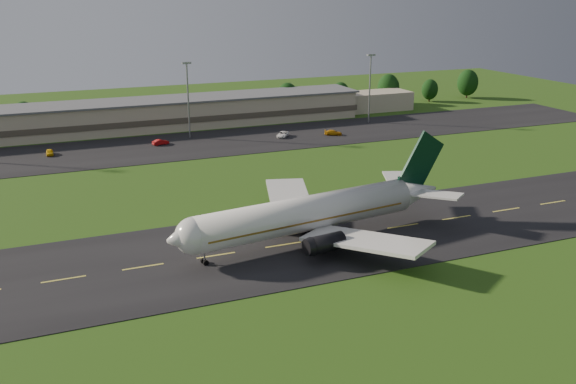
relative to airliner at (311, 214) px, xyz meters
name	(u,v)px	position (x,y,z in m)	size (l,w,h in m)	color
ground	(283,245)	(-4.75, -0.12, -4.66)	(360.00, 360.00, 0.00)	#2A4C13
taxiway	(283,245)	(-4.75, -0.12, -4.61)	(220.00, 30.00, 0.10)	black
apron	(179,146)	(-4.75, 71.88, -4.61)	(260.00, 30.00, 0.10)	black
airliner	(311,214)	(0.00, 0.00, 0.00)	(51.13, 41.78, 15.57)	silver
terminal	(180,113)	(1.65, 96.07, -0.67)	(145.00, 16.00, 8.40)	tan
light_mast_centre	(188,91)	(0.25, 79.88, 8.08)	(2.40, 1.20, 20.35)	gray
light_mast_east	(370,80)	(55.25, 79.88, 8.08)	(2.40, 1.20, 20.35)	gray
tree_line	(260,98)	(29.95, 105.77, 0.46)	(196.75, 9.47, 10.37)	black
service_vehicle_a	(50,152)	(-35.83, 74.27, -3.85)	(1.67, 4.15, 1.41)	#E2B10D
service_vehicle_b	(161,142)	(-8.74, 74.77, -3.85)	(1.50, 4.29, 1.41)	#A30A0C
service_vehicle_c	(283,134)	(23.89, 71.21, -3.82)	(2.45, 5.31, 1.48)	white
service_vehicle_d	(333,133)	(37.58, 68.03, -3.86)	(1.96, 4.82, 1.40)	#CA840B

